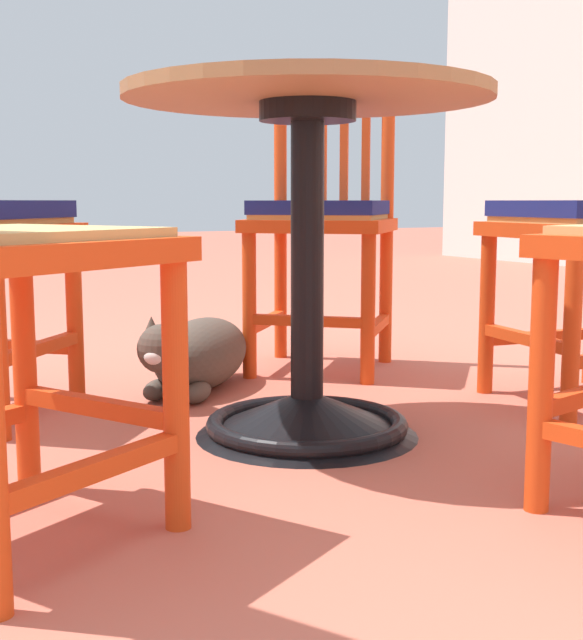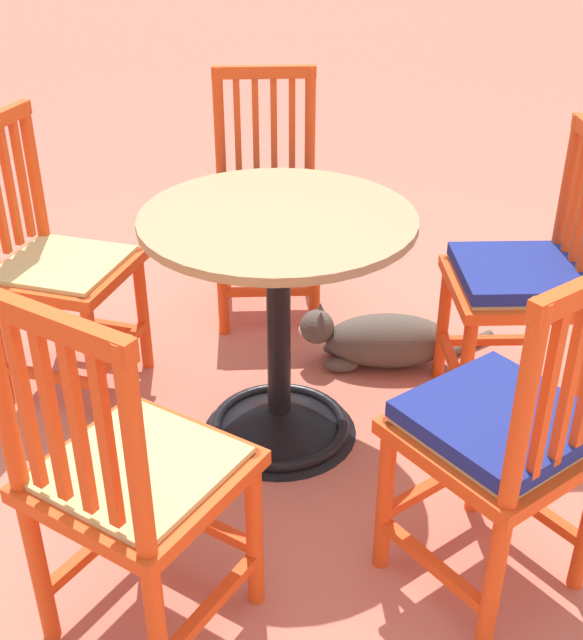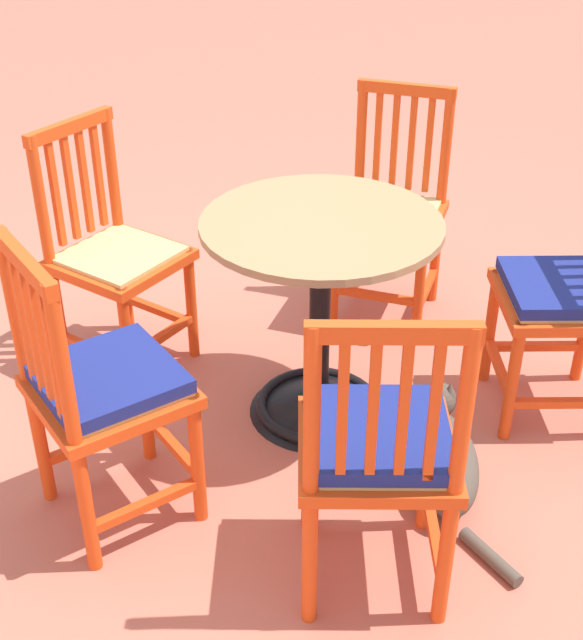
# 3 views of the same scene
# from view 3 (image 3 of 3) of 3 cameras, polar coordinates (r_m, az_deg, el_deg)

# --- Properties ---
(ground_plane) EXTENTS (24.00, 24.00, 0.00)m
(ground_plane) POSITION_cam_3_polar(r_m,az_deg,el_deg) (3.14, -0.37, -4.96)
(ground_plane) COLOR #BC604C
(cafe_table) EXTENTS (0.76, 0.76, 0.73)m
(cafe_table) POSITION_cam_3_polar(r_m,az_deg,el_deg) (2.91, 1.83, -1.46)
(cafe_table) COLOR black
(cafe_table) RESTS_ON ground_plane
(orange_chair_tucked_in) EXTENTS (0.48, 0.48, 0.91)m
(orange_chair_tucked_in) POSITION_cam_3_polar(r_m,az_deg,el_deg) (3.18, -11.54, 4.02)
(orange_chair_tucked_in) COLOR #D64214
(orange_chair_tucked_in) RESTS_ON ground_plane
(orange_chair_near_fence) EXTENTS (0.45, 0.45, 0.91)m
(orange_chair_near_fence) POSITION_cam_3_polar(r_m,az_deg,el_deg) (2.47, -12.31, -4.49)
(orange_chair_near_fence) COLOR #D64214
(orange_chair_near_fence) RESTS_ON ground_plane
(orange_chair_at_corner) EXTENTS (0.57, 0.57, 0.91)m
(orange_chair_at_corner) POSITION_cam_3_polar(r_m,az_deg,el_deg) (2.22, 5.66, -8.45)
(orange_chair_at_corner) COLOR #D64214
(orange_chair_at_corner) RESTS_ON ground_plane
(orange_chair_facing_out) EXTENTS (0.56, 0.56, 0.91)m
(orange_chair_facing_out) POSITION_cam_3_polar(r_m,az_deg,el_deg) (2.99, 17.64, 1.49)
(orange_chair_facing_out) COLOR #D64214
(orange_chair_facing_out) RESTS_ON ground_plane
(orange_chair_by_planter) EXTENTS (0.54, 0.54, 0.91)m
(orange_chair_by_planter) POSITION_cam_3_polar(r_m,az_deg,el_deg) (3.47, 6.53, 6.92)
(orange_chair_by_planter) COLOR #D64214
(orange_chair_by_planter) RESTS_ON ground_plane
(tabby_cat) EXTENTS (0.65, 0.46, 0.23)m
(tabby_cat) POSITION_cam_3_polar(r_m,az_deg,el_deg) (2.78, 9.97, -8.69)
(tabby_cat) COLOR #4C4238
(tabby_cat) RESTS_ON ground_plane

